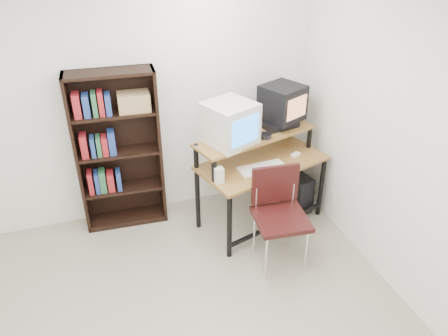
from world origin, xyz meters
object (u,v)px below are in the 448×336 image
object	(u,v)px
pc_tower	(294,190)
bookshelf	(118,149)
crt_tv	(282,103)
computer_desk	(261,164)
school_chair	(279,207)
crt_monitor	(230,124)

from	to	relation	value
pc_tower	bookshelf	size ratio (longest dim) A/B	0.27
pc_tower	crt_tv	bearing A→B (deg)	132.47
crt_tv	pc_tower	size ratio (longest dim) A/B	1.12
bookshelf	computer_desk	bearing A→B (deg)	-15.70
pc_tower	school_chair	xyz separation A→B (m)	(-0.55, -0.73, 0.37)
computer_desk	pc_tower	xyz separation A→B (m)	(0.48, 0.12, -0.49)
crt_tv	computer_desk	bearing A→B (deg)	-167.53
crt_monitor	crt_tv	bearing A→B (deg)	-5.49
bookshelf	crt_tv	bearing A→B (deg)	-4.39
computer_desk	pc_tower	bearing A→B (deg)	-2.22
computer_desk	school_chair	size ratio (longest dim) A/B	1.52
computer_desk	school_chair	distance (m)	0.62
pc_tower	school_chair	size ratio (longest dim) A/B	0.48
crt_tv	bookshelf	bearing A→B (deg)	147.50
crt_tv	pc_tower	distance (m)	1.04
bookshelf	school_chair	bearing A→B (deg)	-36.50
computer_desk	crt_monitor	xyz separation A→B (m)	(-0.32, 0.04, 0.48)
pc_tower	school_chair	bearing A→B (deg)	-138.28
computer_desk	pc_tower	distance (m)	0.70
crt_tv	bookshelf	size ratio (longest dim) A/B	0.30
pc_tower	bookshelf	xyz separation A→B (m)	(-1.84, 0.34, 0.65)
crt_monitor	bookshelf	distance (m)	1.16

